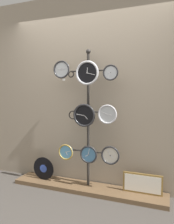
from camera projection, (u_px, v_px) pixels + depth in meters
name	position (u px, v px, depth m)	size (l,w,h in m)	color
ground_plane	(77.00, 202.00, 2.76)	(12.00, 12.00, 0.00)	#47423D
shop_wall	(92.00, 91.00, 3.17)	(4.40, 0.04, 2.80)	gray
low_shelf	(87.00, 188.00, 3.09)	(2.20, 0.36, 0.06)	brown
display_stand	(88.00, 141.00, 3.08)	(0.81, 0.35, 1.97)	#282623
clock_top_left	(62.00, 70.00, 3.03)	(0.25, 0.04, 0.25)	silver
clock_top_center	(87.00, 73.00, 2.88)	(0.32, 0.04, 0.32)	black
clock_top_right	(111.00, 73.00, 2.81)	(0.21, 0.04, 0.21)	silver
clock_middle_center	(84.00, 115.00, 2.98)	(0.32, 0.04, 0.32)	black
clock_middle_right	(107.00, 114.00, 2.85)	(0.26, 0.04, 0.26)	silver
clock_bottom_left	(66.00, 152.00, 3.11)	(0.23, 0.04, 0.23)	#60A8DB
clock_bottom_center	(89.00, 154.00, 2.98)	(0.25, 0.04, 0.25)	#4C84B2
clock_bottom_right	(110.00, 155.00, 2.90)	(0.25, 0.04, 0.25)	silver
vinyl_record	(43.00, 168.00, 3.30)	(0.35, 0.01, 0.35)	black
picture_frame	(142.00, 184.00, 2.85)	(0.51, 0.02, 0.27)	olive
price_tag_upper	(64.00, 80.00, 3.03)	(0.04, 0.00, 0.03)	white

